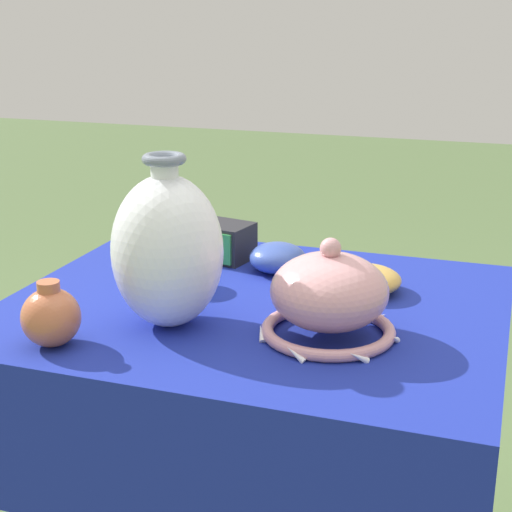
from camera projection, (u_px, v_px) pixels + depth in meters
display_table at (252, 348)px, 1.56m from camera, size 0.97×0.80×0.78m
vase_tall_bulbous at (167, 250)px, 1.40m from camera, size 0.20×0.20×0.32m
vase_dome_bell at (329, 298)px, 1.37m from camera, size 0.25×0.25×0.19m
mosaic_tile_box at (217, 240)px, 1.81m from camera, size 0.18×0.13×0.08m
bowl_shallow_cobalt at (278, 258)px, 1.72m from camera, size 0.12×0.12×0.07m
bowl_shallow_ochre at (365, 279)px, 1.60m from camera, size 0.15×0.15×0.05m
cup_wide_teal at (182, 270)px, 1.63m from camera, size 0.10×0.10×0.06m
jar_round_terracotta at (51, 317)px, 1.34m from camera, size 0.10×0.10×0.12m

